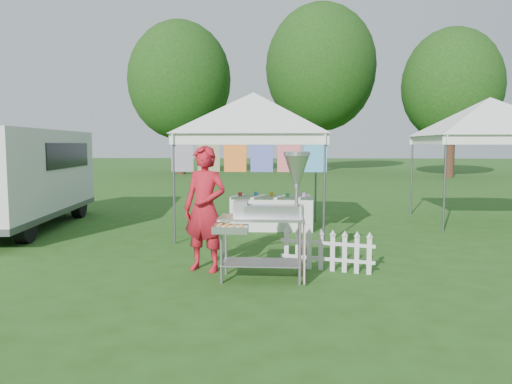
{
  "coord_description": "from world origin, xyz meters",
  "views": [
    {
      "loc": [
        0.73,
        -7.24,
        1.9
      ],
      "look_at": [
        0.21,
        1.06,
        1.1
      ],
      "focal_mm": 35.0,
      "sensor_mm": 36.0,
      "label": 1
    }
  ],
  "objects": [
    {
      "name": "display_table",
      "position": [
        0.39,
        3.75,
        0.38
      ],
      "size": [
        1.8,
        0.7,
        0.75
      ],
      "primitive_type": "cube",
      "color": "white",
      "rests_on": "ground"
    },
    {
      "name": "canopy_main",
      "position": [
        0.0,
        3.49,
        2.99
      ],
      "size": [
        4.24,
        4.24,
        3.45
      ],
      "color": "#59595E",
      "rests_on": "ground"
    },
    {
      "name": "tree_mid",
      "position": [
        3.0,
        28.0,
        7.14
      ],
      "size": [
        7.6,
        7.6,
        11.52
      ],
      "color": "#3A2215",
      "rests_on": "ground"
    },
    {
      "name": "cargo_van",
      "position": [
        -5.42,
        3.64,
        1.19
      ],
      "size": [
        2.7,
        5.53,
        2.21
      ],
      "rotation": [
        0.0,
        0.0,
        0.11
      ],
      "color": "silver",
      "rests_on": "ground"
    },
    {
      "name": "canopy_right",
      "position": [
        5.5,
        5.0,
        2.99
      ],
      "size": [
        4.24,
        4.24,
        3.45
      ],
      "color": "#59595E",
      "rests_on": "ground"
    },
    {
      "name": "ground",
      "position": [
        0.0,
        0.0,
        0.0
      ],
      "size": [
        120.0,
        120.0,
        0.0
      ],
      "primitive_type": "plane",
      "color": "#294B15",
      "rests_on": "ground"
    },
    {
      "name": "tree_left",
      "position": [
        -6.0,
        24.0,
        5.83
      ],
      "size": [
        6.4,
        6.4,
        9.53
      ],
      "color": "#3A2215",
      "rests_on": "ground"
    },
    {
      "name": "tree_right",
      "position": [
        10.0,
        22.0,
        5.18
      ],
      "size": [
        5.6,
        5.6,
        8.42
      ],
      "color": "#3A2215",
      "rests_on": "ground"
    },
    {
      "name": "donut_cart",
      "position": [
        0.56,
        -0.38,
        1.06
      ],
      "size": [
        1.3,
        0.87,
        1.8
      ],
      "rotation": [
        0.0,
        0.0,
        -0.01
      ],
      "color": "gray",
      "rests_on": "ground"
    },
    {
      "name": "vendor",
      "position": [
        -0.5,
        0.08,
        0.94
      ],
      "size": [
        0.8,
        0.66,
        1.88
      ],
      "primitive_type": "imported",
      "rotation": [
        0.0,
        0.0,
        -0.36
      ],
      "color": "#AB1522",
      "rests_on": "ground"
    },
    {
      "name": "picket_fence",
      "position": [
        1.33,
        0.17,
        0.29
      ],
      "size": [
        1.38,
        0.45,
        0.56
      ],
      "rotation": [
        0.0,
        0.0,
        -0.3
      ],
      "color": "silver",
      "rests_on": "ground"
    }
  ]
}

